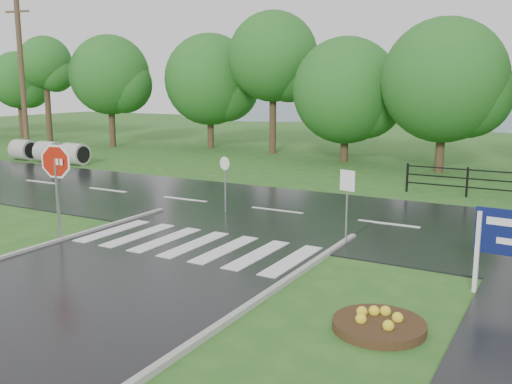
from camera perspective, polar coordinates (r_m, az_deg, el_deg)
The scene contains 11 objects.
ground at distance 12.48m, azimuth -19.80°, elevation -10.74°, with size 120.00×120.00×0.00m, color #2A5D1F.
main_road at distance 20.13m, azimuth 2.11°, elevation -1.97°, with size 90.00×8.00×0.04m, color black.
crosswalk at distance 15.96m, azimuth -6.16°, elevation -5.21°, with size 6.50×2.80×0.02m.
hills at distance 75.37m, azimuth 24.16°, elevation -5.54°, with size 102.00×48.00×48.00m.
treeline at distance 32.76m, azimuth 14.99°, elevation 2.64°, with size 83.20×5.20×10.00m.
culvert_pipes at distance 34.76m, azimuth -20.04°, elevation 3.80°, with size 5.50×1.20×1.20m.
stop_sign at distance 16.87m, azimuth -19.37°, elevation 2.02°, with size 1.31×0.25×2.97m.
flower_bed at distance 10.94m, azimuth 12.21°, elevation -12.73°, with size 1.71×1.71×0.34m.
reg_sign_small at distance 15.86m, azimuth 9.10°, elevation -0.03°, with size 0.46×0.13×2.12m.
reg_sign_round at distance 19.60m, azimuth -3.12°, elevation 1.50°, with size 0.45×0.14×1.99m.
utility_pole_west at distance 36.71m, azimuth -22.34°, elevation 10.39°, with size 1.63×0.39×9.22m.
Camera 1 is at (8.96, -7.47, 4.45)m, focal length 40.00 mm.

